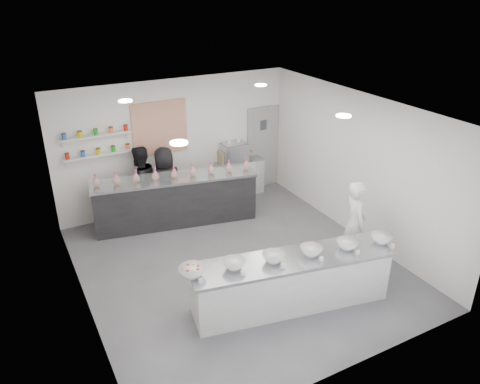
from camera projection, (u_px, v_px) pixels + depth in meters
name	position (u px, v px, depth m)	size (l,w,h in m)	color
floor	(237.00, 265.00, 8.90)	(6.00, 6.00, 0.00)	#515156
ceiling	(237.00, 111.00, 7.63)	(6.00, 6.00, 0.00)	white
back_wall	(176.00, 145.00, 10.66)	(5.50, 5.50, 0.00)	white
left_wall	(77.00, 230.00, 7.09)	(6.00, 6.00, 0.00)	white
right_wall	(357.00, 167.00, 9.44)	(6.00, 6.00, 0.00)	white
back_door	(263.00, 148.00, 11.81)	(0.88, 0.04, 2.10)	#969694
pattern_panel	(160.00, 128.00, 10.30)	(1.25, 0.03, 1.20)	#BE3F0F
jar_shelf_lower	(99.00, 154.00, 9.79)	(1.45, 0.22, 0.04)	silver
jar_shelf_upper	(96.00, 135.00, 9.61)	(1.45, 0.22, 0.04)	silver
preserve_jars	(97.00, 142.00, 9.66)	(1.45, 0.10, 0.56)	red
downlight_0	(179.00, 143.00, 6.24)	(0.24, 0.24, 0.02)	white
downlight_1	(344.00, 116.00, 7.44)	(0.24, 0.24, 0.02)	white
downlight_2	(125.00, 101.00, 8.32)	(0.24, 0.24, 0.02)	white
downlight_3	(261.00, 85.00, 9.52)	(0.24, 0.24, 0.02)	white
prep_counter	(291.00, 282.00, 7.65)	(3.34, 0.76, 0.91)	#B2B1AD
back_bar	(176.00, 201.00, 10.18)	(3.51, 0.64, 1.09)	black
sneeze_guard	(177.00, 177.00, 9.62)	(3.46, 0.01, 0.30)	white
espresso_ledge	(240.00, 178.00, 11.59)	(1.21, 0.38, 0.90)	#B2B1AD
espresso_machine	(234.00, 153.00, 11.23)	(0.61, 0.42, 0.47)	#93969E
cup_stacks	(224.00, 158.00, 11.16)	(0.24, 0.24, 0.30)	#9A946B
prep_bowls	(292.00, 254.00, 7.43)	(3.62, 0.47, 0.15)	white
label_cards	(316.00, 270.00, 7.09)	(3.31, 0.04, 0.07)	white
cookie_bags	(174.00, 172.00, 9.89)	(3.36, 0.16, 0.28)	#C35F74
woman_prep	(355.00, 223.00, 8.65)	(0.61, 0.40, 1.68)	white
staff_left	(141.00, 185.00, 10.18)	(0.84, 0.66, 1.74)	black
staff_right	(166.00, 184.00, 10.31)	(0.82, 0.53, 1.67)	black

